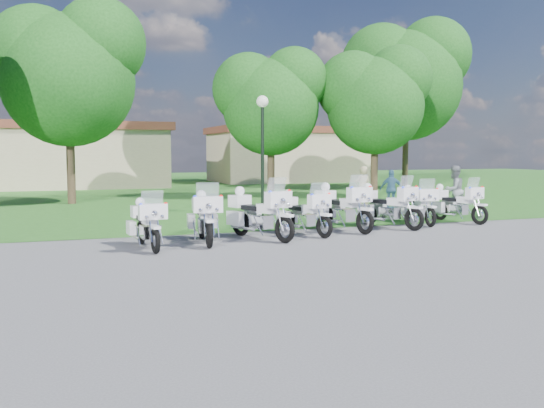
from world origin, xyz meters
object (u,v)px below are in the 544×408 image
object	(u,v)px
motorcycle_7	(456,203)
bystander_c	(391,189)
motorcycle_1	(205,217)
motorcycle_6	(417,204)
bystander_b	(454,190)
motorcycle_5	(387,205)
lamp_post	(262,125)
motorcycle_4	(342,207)
bystander_a	(363,190)
motorcycle_0	(146,223)
motorcycle_3	(303,212)
motorcycle_2	(258,213)

from	to	relation	value
motorcycle_7	bystander_c	world-z (taller)	bystander_c
motorcycle_7	motorcycle_1	bearing A→B (deg)	-4.27
motorcycle_1	motorcycle_7	bearing A→B (deg)	-162.79
motorcycle_6	bystander_b	distance (m)	3.31
motorcycle_5	lamp_post	world-z (taller)	lamp_post
motorcycle_4	bystander_a	bearing A→B (deg)	-137.83
motorcycle_0	motorcycle_6	xyz separation A→B (m)	(8.82, 2.08, 0.02)
motorcycle_6	bystander_c	bearing A→B (deg)	-104.95
motorcycle_7	bystander_b	bearing A→B (deg)	-139.10
motorcycle_1	motorcycle_4	world-z (taller)	motorcycle_4
motorcycle_1	lamp_post	bearing A→B (deg)	-113.37
motorcycle_3	lamp_post	distance (m)	6.47
motorcycle_0	bystander_a	xyz separation A→B (m)	(8.72, 5.54, 0.28)
motorcycle_0	motorcycle_4	world-z (taller)	motorcycle_4
motorcycle_6	lamp_post	size ratio (longest dim) A/B	0.50
motorcycle_3	motorcycle_5	size ratio (longest dim) A/B	0.95
motorcycle_0	lamp_post	distance (m)	8.99
motorcycle_0	motorcycle_2	world-z (taller)	motorcycle_2
bystander_c	lamp_post	bearing A→B (deg)	25.22
motorcycle_0	motorcycle_2	size ratio (longest dim) A/B	0.91
motorcycle_0	bystander_c	xyz separation A→B (m)	(10.61, 6.67, 0.19)
bystander_a	lamp_post	bearing A→B (deg)	-21.19
motorcycle_2	motorcycle_0	bearing A→B (deg)	-11.09
motorcycle_2	lamp_post	world-z (taller)	lamp_post
motorcycle_1	lamp_post	distance (m)	7.83
motorcycle_5	motorcycle_7	distance (m)	2.93
motorcycle_3	bystander_b	world-z (taller)	bystander_b
motorcycle_4	motorcycle_6	world-z (taller)	motorcycle_4
motorcycle_4	bystander_c	world-z (taller)	motorcycle_4
motorcycle_5	bystander_a	size ratio (longest dim) A/B	1.30
motorcycle_6	bystander_b	bearing A→B (deg)	-139.81
motorcycle_3	bystander_b	size ratio (longest dim) A/B	1.20
bystander_a	bystander_c	xyz separation A→B (m)	(1.90, 1.13, -0.09)
motorcycle_4	motorcycle_6	bearing A→B (deg)	-179.87
bystander_c	motorcycle_4	bearing A→B (deg)	74.50
motorcycle_4	bystander_b	distance (m)	6.28
bystander_a	bystander_c	bearing A→B (deg)	-150.48
motorcycle_2	bystander_c	distance (m)	9.74
lamp_post	bystander_c	size ratio (longest dim) A/B	2.78
motorcycle_4	bystander_a	xyz separation A→B (m)	(2.90, 4.16, 0.18)
motorcycle_0	motorcycle_3	xyz separation A→B (m)	(4.42, 0.97, 0.02)
bystander_b	motorcycle_1	bearing A→B (deg)	7.35
motorcycle_5	lamp_post	xyz separation A→B (m)	(-2.18, 5.29, 2.59)
motorcycle_3	motorcycle_7	size ratio (longest dim) A/B	0.99
motorcycle_1	bystander_a	size ratio (longest dim) A/B	1.33
lamp_post	bystander_b	xyz separation A→B (m)	(6.34, -2.90, -2.37)
motorcycle_4	motorcycle_1	bearing A→B (deg)	-0.46
motorcycle_6	bystander_a	bearing A→B (deg)	-81.88
motorcycle_3	motorcycle_0	bearing A→B (deg)	-3.71
motorcycle_0	bystander_c	size ratio (longest dim) A/B	1.35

